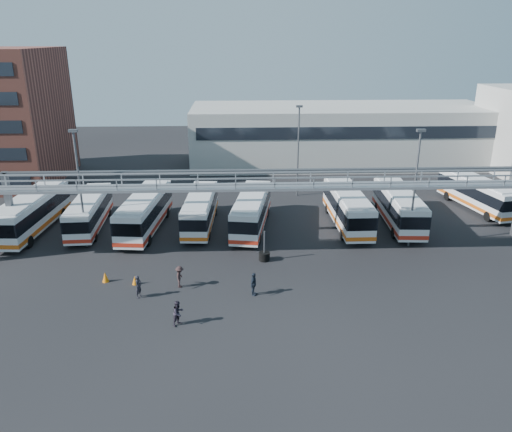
{
  "coord_description": "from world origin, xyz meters",
  "views": [
    {
      "loc": [
        -2.96,
        -32.5,
        17.23
      ],
      "look_at": [
        -1.37,
        6.0,
        3.32
      ],
      "focal_mm": 35.0,
      "sensor_mm": 36.0,
      "label": 1
    }
  ],
  "objects_px": {
    "light_pole_mid": "(415,183)",
    "pedestrian_a": "(138,286)",
    "bus_4": "(252,210)",
    "bus_6": "(347,206)",
    "bus_0": "(32,212)",
    "pedestrian_c": "(180,277)",
    "tire_stack": "(264,255)",
    "cone_left": "(105,277)",
    "pedestrian_b": "(178,313)",
    "bus_9": "(478,193)",
    "pedestrian_d": "(254,284)",
    "bus_2": "(145,211)",
    "bus_7": "(398,206)",
    "light_pole_left": "(79,183)",
    "cone_right": "(135,280)",
    "bus_1": "(89,211)",
    "light_pole_back": "(298,146)",
    "bus_3": "(200,209)"
  },
  "relations": [
    {
      "from": "bus_6",
      "to": "pedestrian_a",
      "type": "xyz_separation_m",
      "value": [
        -17.51,
        -13.42,
        -1.09
      ]
    },
    {
      "from": "tire_stack",
      "to": "cone_left",
      "type": "bearing_deg",
      "value": -164.83
    },
    {
      "from": "light_pole_left",
      "to": "bus_4",
      "type": "bearing_deg",
      "value": 14.32
    },
    {
      "from": "light_pole_mid",
      "to": "bus_4",
      "type": "relative_size",
      "value": 0.91
    },
    {
      "from": "pedestrian_b",
      "to": "bus_4",
      "type": "bearing_deg",
      "value": 21.53
    },
    {
      "from": "bus_0",
      "to": "tire_stack",
      "type": "xyz_separation_m",
      "value": [
        21.13,
        -7.26,
        -1.52
      ]
    },
    {
      "from": "bus_3",
      "to": "pedestrian_b",
      "type": "relative_size",
      "value": 6.34
    },
    {
      "from": "pedestrian_c",
      "to": "bus_9",
      "type": "bearing_deg",
      "value": -57.9
    },
    {
      "from": "light_pole_mid",
      "to": "pedestrian_b",
      "type": "distance_m",
      "value": 22.71
    },
    {
      "from": "bus_1",
      "to": "bus_2",
      "type": "bearing_deg",
      "value": -10.12
    },
    {
      "from": "light_pole_mid",
      "to": "pedestrian_a",
      "type": "distance_m",
      "value": 23.87
    },
    {
      "from": "tire_stack",
      "to": "bus_7",
      "type": "bearing_deg",
      "value": 30.19
    },
    {
      "from": "bus_6",
      "to": "pedestrian_b",
      "type": "xyz_separation_m",
      "value": [
        -14.36,
        -17.1,
        -1.08
      ]
    },
    {
      "from": "bus_7",
      "to": "light_pole_back",
      "type": "bearing_deg",
      "value": 135.0
    },
    {
      "from": "bus_2",
      "to": "pedestrian_b",
      "type": "bearing_deg",
      "value": -68.48
    },
    {
      "from": "light_pole_back",
      "to": "bus_4",
      "type": "bearing_deg",
      "value": -118.3
    },
    {
      "from": "light_pole_mid",
      "to": "tire_stack",
      "type": "bearing_deg",
      "value": -168.91
    },
    {
      "from": "pedestrian_b",
      "to": "cone_right",
      "type": "xyz_separation_m",
      "value": [
        -3.8,
        5.64,
        -0.51
      ]
    },
    {
      "from": "bus_3",
      "to": "cone_left",
      "type": "distance_m",
      "value": 12.99
    },
    {
      "from": "light_pole_left",
      "to": "tire_stack",
      "type": "bearing_deg",
      "value": -12.93
    },
    {
      "from": "bus_4",
      "to": "bus_6",
      "type": "height_order",
      "value": "bus_6"
    },
    {
      "from": "bus_3",
      "to": "bus_9",
      "type": "relative_size",
      "value": 0.95
    },
    {
      "from": "bus_2",
      "to": "bus_7",
      "type": "bearing_deg",
      "value": 6.85
    },
    {
      "from": "cone_left",
      "to": "cone_right",
      "type": "height_order",
      "value": "cone_left"
    },
    {
      "from": "bus_0",
      "to": "pedestrian_c",
      "type": "height_order",
      "value": "bus_0"
    },
    {
      "from": "bus_3",
      "to": "bus_7",
      "type": "bearing_deg",
      "value": 2.56
    },
    {
      "from": "pedestrian_c",
      "to": "pedestrian_d",
      "type": "relative_size",
      "value": 0.97
    },
    {
      "from": "bus_9",
      "to": "pedestrian_d",
      "type": "bearing_deg",
      "value": -154.62
    },
    {
      "from": "bus_1",
      "to": "bus_9",
      "type": "height_order",
      "value": "bus_9"
    },
    {
      "from": "pedestrian_a",
      "to": "bus_7",
      "type": "bearing_deg",
      "value": -37.54
    },
    {
      "from": "light_pole_left",
      "to": "cone_right",
      "type": "bearing_deg",
      "value": -52.95
    },
    {
      "from": "light_pole_left",
      "to": "light_pole_mid",
      "type": "bearing_deg",
      "value": -2.05
    },
    {
      "from": "bus_4",
      "to": "tire_stack",
      "type": "xyz_separation_m",
      "value": [
        0.8,
        -7.19,
        -1.42
      ]
    },
    {
      "from": "cone_left",
      "to": "pedestrian_d",
      "type": "bearing_deg",
      "value": -12.72
    },
    {
      "from": "light_pole_back",
      "to": "bus_2",
      "type": "bearing_deg",
      "value": -146.34
    },
    {
      "from": "pedestrian_b",
      "to": "cone_left",
      "type": "bearing_deg",
      "value": 83.48
    },
    {
      "from": "bus_6",
      "to": "pedestrian_a",
      "type": "distance_m",
      "value": 22.09
    },
    {
      "from": "bus_9",
      "to": "pedestrian_d",
      "type": "xyz_separation_m",
      "value": [
        -24.13,
        -17.59,
        -0.98
      ]
    },
    {
      "from": "bus_9",
      "to": "pedestrian_b",
      "type": "relative_size",
      "value": 6.65
    },
    {
      "from": "bus_2",
      "to": "tire_stack",
      "type": "distance_m",
      "value": 13.01
    },
    {
      "from": "pedestrian_c",
      "to": "tire_stack",
      "type": "relative_size",
      "value": 0.64
    },
    {
      "from": "bus_4",
      "to": "pedestrian_b",
      "type": "relative_size",
      "value": 6.73
    },
    {
      "from": "bus_0",
      "to": "tire_stack",
      "type": "height_order",
      "value": "bus_0"
    },
    {
      "from": "bus_0",
      "to": "bus_6",
      "type": "height_order",
      "value": "bus_0"
    },
    {
      "from": "bus_0",
      "to": "bus_6",
      "type": "bearing_deg",
      "value": 4.41
    },
    {
      "from": "pedestrian_a",
      "to": "tire_stack",
      "type": "distance_m",
      "value": 10.77
    },
    {
      "from": "light_pole_left",
      "to": "pedestrian_a",
      "type": "bearing_deg",
      "value": -56.38
    },
    {
      "from": "bus_1",
      "to": "pedestrian_d",
      "type": "bearing_deg",
      "value": -45.04
    },
    {
      "from": "bus_4",
      "to": "bus_7",
      "type": "xyz_separation_m",
      "value": [
        14.17,
        0.59,
        0.06
      ]
    },
    {
      "from": "bus_9",
      "to": "pedestrian_c",
      "type": "distance_m",
      "value": 33.6
    }
  ]
}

